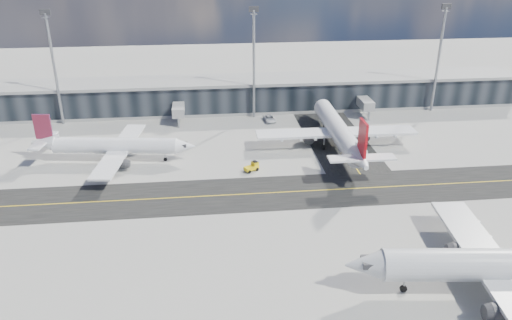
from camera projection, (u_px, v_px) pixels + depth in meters
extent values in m
plane|color=gray|center=(281.00, 203.00, 91.51)|extent=(300.00, 300.00, 0.00)
cube|color=black|center=(278.00, 192.00, 95.13)|extent=(180.00, 14.00, 0.02)
cube|color=black|center=(331.00, 131.00, 125.03)|extent=(14.00, 50.00, 0.02)
cube|color=yellow|center=(278.00, 192.00, 95.12)|extent=(180.00, 0.25, 0.01)
cube|color=yellow|center=(331.00, 131.00, 125.02)|extent=(0.25, 50.00, 0.01)
cube|color=black|center=(251.00, 95.00, 139.75)|extent=(150.00, 12.00, 8.00)
cube|color=gray|center=(251.00, 80.00, 137.95)|extent=(152.00, 13.00, 0.80)
cube|color=gray|center=(251.00, 107.00, 141.23)|extent=(150.00, 12.20, 0.80)
cube|color=gray|center=(179.00, 108.00, 130.72)|extent=(3.00, 10.00, 2.40)
cylinder|color=gray|center=(179.00, 123.00, 127.13)|extent=(0.60, 0.60, 2.40)
cube|color=gray|center=(364.00, 102.00, 135.68)|extent=(3.00, 10.00, 2.40)
cylinder|color=gray|center=(369.00, 116.00, 132.08)|extent=(0.60, 0.60, 2.40)
cylinder|color=gray|center=(55.00, 71.00, 124.35)|extent=(0.70, 0.70, 28.00)
cube|color=#2D2D30|center=(45.00, 12.00, 118.54)|extent=(2.50, 0.50, 1.40)
cylinder|color=gray|center=(254.00, 66.00, 129.31)|extent=(0.70, 0.70, 28.00)
cube|color=#2D2D30|center=(254.00, 9.00, 123.50)|extent=(2.50, 0.50, 1.40)
cylinder|color=gray|center=(438.00, 61.00, 134.27)|extent=(0.70, 0.70, 28.00)
cube|color=#2D2D30|center=(446.00, 6.00, 128.46)|extent=(2.50, 0.50, 1.40)
cylinder|color=white|center=(115.00, 146.00, 107.23)|extent=(26.74, 6.89, 3.53)
cone|color=white|center=(185.00, 146.00, 106.97)|extent=(4.83, 4.07, 3.53)
cone|color=white|center=(44.00, 143.00, 107.29)|extent=(5.71, 4.18, 3.53)
cube|color=white|center=(120.00, 149.00, 107.58)|extent=(8.22, 30.36, 0.44)
cylinder|color=#2D2D30|center=(131.00, 144.00, 112.80)|extent=(3.94, 2.49, 2.03)
cylinder|color=#2D2D30|center=(118.00, 164.00, 103.13)|extent=(3.94, 2.49, 2.03)
cube|color=silver|center=(130.00, 141.00, 112.51)|extent=(1.80, 0.58, 0.71)
cube|color=silver|center=(117.00, 161.00, 102.84)|extent=(1.80, 0.58, 0.71)
cube|color=#601D3E|center=(43.00, 127.00, 105.76)|extent=(3.73, 0.87, 5.48)
cube|color=white|center=(43.00, 141.00, 107.07)|extent=(3.81, 10.83, 0.31)
cube|color=#2D2D30|center=(183.00, 145.00, 106.83)|extent=(2.00, 2.15, 0.62)
cylinder|color=gray|center=(165.00, 156.00, 108.06)|extent=(0.24, 0.24, 1.77)
cylinder|color=black|center=(165.00, 159.00, 108.33)|extent=(0.83, 0.41, 0.80)
cylinder|color=black|center=(116.00, 154.00, 110.91)|extent=(1.02, 0.56, 0.97)
cylinder|color=black|center=(109.00, 164.00, 106.08)|extent=(1.02, 0.56, 0.97)
cylinder|color=white|center=(338.00, 130.00, 113.81)|extent=(4.94, 32.75, 4.36)
cone|color=white|center=(321.00, 105.00, 130.63)|extent=(4.45, 5.52, 4.36)
cone|color=white|center=(362.00, 161.00, 96.22)|extent=(4.47, 6.61, 4.36)
cube|color=white|center=(336.00, 132.00, 115.24)|extent=(37.12, 6.11, 0.54)
cylinder|color=#2D2D30|center=(307.00, 136.00, 116.18)|extent=(2.59, 4.62, 2.50)
cylinder|color=#2D2D30|center=(362.00, 135.00, 117.26)|extent=(2.59, 4.62, 2.50)
cube|color=silver|center=(307.00, 133.00, 115.82)|extent=(0.47, 2.19, 0.87)
cube|color=silver|center=(362.00, 131.00, 116.91)|extent=(0.47, 2.19, 0.87)
cube|color=#AC0B14|center=(363.00, 138.00, 94.85)|extent=(0.57, 4.58, 6.75)
cube|color=white|center=(362.00, 158.00, 95.96)|extent=(13.12, 3.28, 0.38)
cube|color=#2D2D30|center=(321.00, 104.00, 129.96)|extent=(2.43, 2.22, 0.76)
cylinder|color=gray|center=(325.00, 123.00, 126.93)|extent=(0.27, 0.27, 2.18)
cylinder|color=black|center=(324.00, 126.00, 127.26)|extent=(0.40, 0.99, 0.98)
cylinder|color=black|center=(324.00, 147.00, 114.08)|extent=(0.57, 1.21, 1.20)
cylinder|color=black|center=(352.00, 146.00, 114.63)|extent=(0.57, 1.21, 1.20)
cylinder|color=silver|center=(506.00, 265.00, 66.75)|extent=(33.55, 8.05, 4.43)
cone|color=silver|center=(366.00, 265.00, 66.76)|extent=(6.00, 5.02, 4.43)
cube|color=silver|center=(496.00, 272.00, 67.20)|extent=(9.64, 38.08, 0.55)
cylinder|color=#2D2D30|center=(509.00, 313.00, 61.64)|extent=(4.91, 3.04, 2.55)
cylinder|color=#2D2D30|center=(467.00, 251.00, 73.77)|extent=(4.91, 3.04, 2.55)
cube|color=silver|center=(510.00, 307.00, 61.27)|extent=(2.25, 0.68, 0.89)
cube|color=silver|center=(468.00, 246.00, 73.41)|extent=(2.25, 0.68, 0.89)
cube|color=#2D2D30|center=(370.00, 262.00, 66.58)|extent=(2.47, 2.67, 0.78)
cylinder|color=gray|center=(404.00, 284.00, 68.03)|extent=(0.29, 0.29, 2.22)
cylinder|color=black|center=(403.00, 289.00, 68.37)|extent=(1.03, 0.50, 1.00)
cylinder|color=black|center=(498.00, 273.00, 71.35)|extent=(1.27, 0.68, 1.22)
cube|color=yellow|center=(251.00, 168.00, 103.51)|extent=(3.35, 2.80, 0.71)
cube|color=yellow|center=(255.00, 164.00, 103.74)|extent=(1.64, 1.71, 0.92)
cube|color=black|center=(255.00, 162.00, 103.60)|extent=(1.53, 1.62, 0.25)
cylinder|color=black|center=(253.00, 167.00, 104.72)|extent=(0.74, 0.59, 0.71)
cylinder|color=black|center=(257.00, 169.00, 103.76)|extent=(0.74, 0.59, 0.71)
cylinder|color=black|center=(246.00, 170.00, 103.59)|extent=(0.74, 0.59, 0.71)
cylinder|color=black|center=(249.00, 172.00, 102.63)|extent=(0.74, 0.59, 0.71)
imported|color=white|center=(270.00, 119.00, 131.48)|extent=(3.03, 5.63, 1.50)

